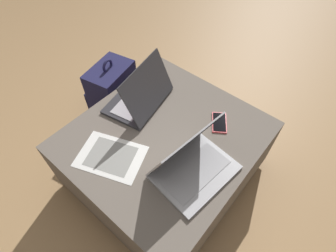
% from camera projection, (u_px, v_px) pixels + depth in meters
% --- Properties ---
extents(ground_plane, '(14.00, 14.00, 0.00)m').
position_uv_depth(ground_plane, '(165.00, 173.00, 1.58)').
color(ground_plane, tan).
extents(ottoman, '(0.90, 0.83, 0.38)m').
position_uv_depth(ottoman, '(165.00, 155.00, 1.42)').
color(ottoman, '#3D3832').
rests_on(ottoman, ground_plane).
extents(laptop_near, '(0.37, 0.30, 0.25)m').
position_uv_depth(laptop_near, '(191.00, 163.00, 1.12)').
color(laptop_near, '#B7B7BC').
rests_on(laptop_near, ottoman).
extents(laptop_far, '(0.38, 0.31, 0.24)m').
position_uv_depth(laptop_far, '(141.00, 96.00, 1.37)').
color(laptop_far, '#333338').
rests_on(laptop_far, ottoman).
extents(cell_phone, '(0.15, 0.13, 0.01)m').
position_uv_depth(cell_phone, '(219.00, 122.00, 1.32)').
color(cell_phone, red).
rests_on(cell_phone, ottoman).
extents(backpack, '(0.32, 0.30, 0.46)m').
position_uv_depth(backpack, '(112.00, 93.00, 1.73)').
color(backpack, '#23234C').
rests_on(backpack, ground_plane).
extents(paper_sheet, '(0.30, 0.35, 0.00)m').
position_uv_depth(paper_sheet, '(111.00, 156.00, 1.20)').
color(paper_sheet, white).
rests_on(paper_sheet, ottoman).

